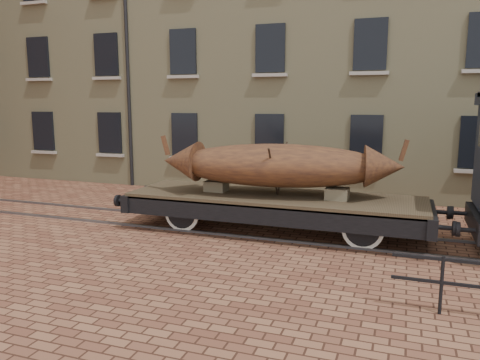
% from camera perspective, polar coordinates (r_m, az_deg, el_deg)
% --- Properties ---
extents(ground, '(90.00, 90.00, 0.00)m').
position_cam_1_polar(ground, '(12.56, 8.25, -6.75)').
color(ground, brown).
extents(warehouse_cream, '(40.00, 10.19, 14.00)m').
position_cam_1_polar(warehouse_cream, '(22.12, 22.25, 17.98)').
color(warehouse_cream, '#BFB582').
rests_on(warehouse_cream, ground).
extents(rail_track, '(30.00, 1.52, 0.06)m').
position_cam_1_polar(rail_track, '(12.56, 8.25, -6.62)').
color(rail_track, '#59595E').
rests_on(rail_track, ground).
extents(flatcar_wagon, '(8.81, 2.39, 1.33)m').
position_cam_1_polar(flatcar_wagon, '(12.57, 4.16, -2.77)').
color(flatcar_wagon, '#483B29').
rests_on(flatcar_wagon, ground).
extents(iron_boat, '(6.46, 2.48, 1.56)m').
position_cam_1_polar(iron_boat, '(12.36, 4.67, 1.81)').
color(iron_boat, brown).
rests_on(iron_boat, flatcar_wagon).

